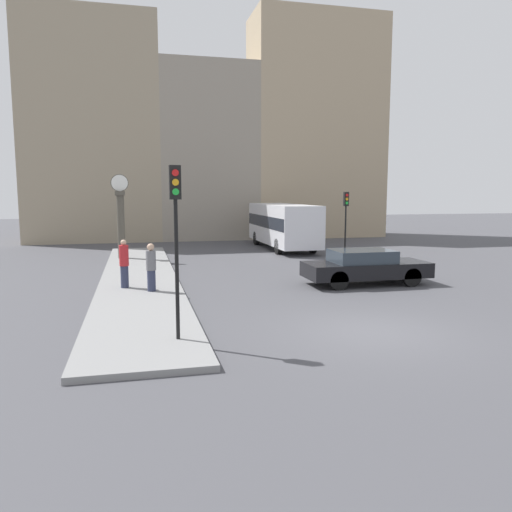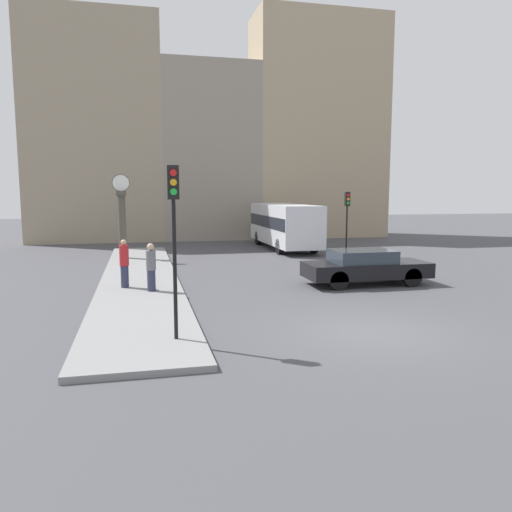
% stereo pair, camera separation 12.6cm
% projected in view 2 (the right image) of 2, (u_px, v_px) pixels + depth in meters
% --- Properties ---
extents(ground_plane, '(120.00, 120.00, 0.00)m').
position_uv_depth(ground_plane, '(371.00, 332.00, 12.77)').
color(ground_plane, '#47474C').
extents(sidewalk_corner, '(2.97, 21.68, 0.15)m').
position_uv_depth(sidewalk_corner, '(140.00, 279.00, 20.00)').
color(sidewalk_corner, gray).
rests_on(sidewalk_corner, ground_plane).
extents(building_row, '(26.73, 5.00, 16.99)m').
position_uv_depth(building_row, '(218.00, 135.00, 37.84)').
color(building_row, gray).
rests_on(building_row, ground_plane).
extents(sedan_car, '(4.76, 1.86, 1.35)m').
position_uv_depth(sedan_car, '(365.00, 267.00, 19.14)').
color(sedan_car, black).
rests_on(sedan_car, ground_plane).
extents(bus_distant, '(2.37, 8.63, 2.78)m').
position_uv_depth(bus_distant, '(284.00, 223.00, 31.15)').
color(bus_distant, silver).
rests_on(bus_distant, ground_plane).
extents(traffic_light_near, '(0.26, 0.24, 3.99)m').
position_uv_depth(traffic_light_near, '(174.00, 217.00, 11.26)').
color(traffic_light_near, black).
rests_on(traffic_light_near, sidewalk_corner).
extents(traffic_light_far, '(0.26, 0.24, 3.55)m').
position_uv_depth(traffic_light_far, '(347.00, 211.00, 26.86)').
color(traffic_light_far, black).
rests_on(traffic_light_far, ground_plane).
extents(street_clock, '(0.88, 0.49, 4.29)m').
position_uv_depth(street_clock, '(122.00, 219.00, 25.64)').
color(street_clock, '#4C473D').
rests_on(street_clock, sidewalk_corner).
extents(pedestrian_grey_jacket, '(0.33, 0.33, 1.66)m').
position_uv_depth(pedestrian_grey_jacket, '(151.00, 267.00, 17.14)').
color(pedestrian_grey_jacket, '#2D334C').
rests_on(pedestrian_grey_jacket, sidewalk_corner).
extents(pedestrian_red_top, '(0.33, 0.33, 1.72)m').
position_uv_depth(pedestrian_red_top, '(124.00, 263.00, 17.76)').
color(pedestrian_red_top, '#2D334C').
rests_on(pedestrian_red_top, sidewalk_corner).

